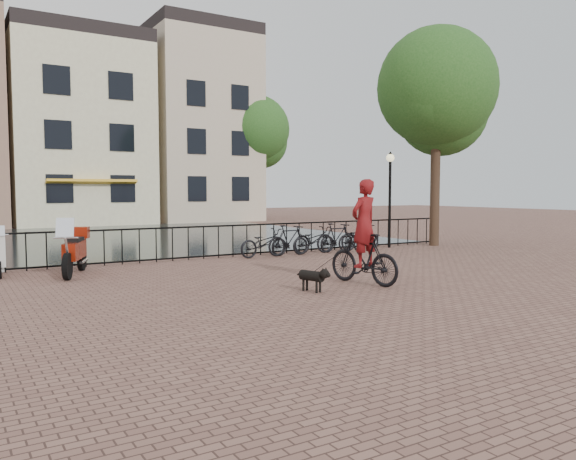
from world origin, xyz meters
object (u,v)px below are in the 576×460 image
dog (312,279)px  motorcycle (74,245)px  cyclist (364,238)px  lamp_post (390,183)px

dog → motorcycle: size_ratio=0.39×
cyclist → dog: bearing=-4.5°
cyclist → dog: size_ratio=3.34×
lamp_post → motorcycle: size_ratio=1.61×
lamp_post → dog: (-7.47, -6.00, -2.11)m
lamp_post → dog: size_ratio=4.16×
dog → lamp_post: bearing=21.8°
cyclist → motorcycle: (-5.31, 4.81, -0.30)m
cyclist → motorcycle: size_ratio=1.29×
lamp_post → motorcycle: 11.41m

